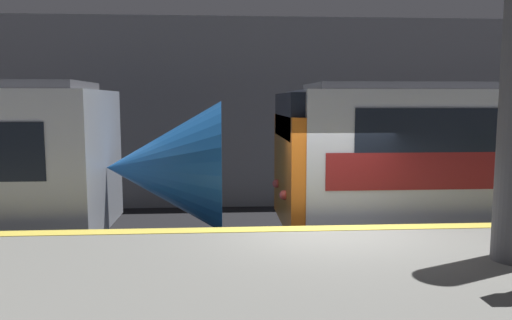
% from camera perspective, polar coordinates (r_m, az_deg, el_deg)
% --- Properties ---
extents(ground_plane, '(120.00, 120.00, 0.00)m').
position_cam_1_polar(ground_plane, '(8.35, 8.07, -14.58)').
color(ground_plane, black).
extents(station_rear_barrier, '(50.00, 0.15, 5.36)m').
position_cam_1_polar(station_rear_barrier, '(14.26, 2.81, 5.36)').
color(station_rear_barrier, gray).
rests_on(station_rear_barrier, ground).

